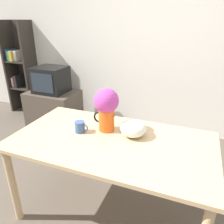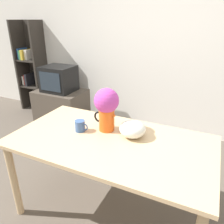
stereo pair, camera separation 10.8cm
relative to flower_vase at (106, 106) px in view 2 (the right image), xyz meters
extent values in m
cube|color=silver|center=(0.06, 1.67, 0.34)|extent=(8.00, 0.05, 2.60)
cube|color=tan|center=(0.10, -0.14, -0.23)|extent=(1.57, 0.86, 0.03)
cylinder|color=tan|center=(-0.63, -0.51, -0.60)|extent=(0.06, 0.06, 0.71)
cylinder|color=tan|center=(-0.63, 0.23, -0.60)|extent=(0.06, 0.06, 0.71)
cylinder|color=tan|center=(0.82, 0.23, -0.60)|extent=(0.06, 0.06, 0.71)
cylinder|color=#E05619|center=(0.00, 0.00, -0.12)|extent=(0.13, 0.13, 0.19)
cone|color=#E05619|center=(0.06, 0.00, -0.05)|extent=(0.05, 0.05, 0.05)
torus|color=black|center=(-0.07, 0.00, -0.11)|extent=(0.10, 0.02, 0.10)
sphere|color=#3D7033|center=(0.00, 0.00, 0.01)|extent=(0.15, 0.15, 0.15)
sphere|color=#B23D99|center=(0.00, 0.00, 0.05)|extent=(0.20, 0.20, 0.20)
cylinder|color=#385689|center=(-0.19, -0.11, -0.17)|extent=(0.08, 0.08, 0.09)
torus|color=#385689|center=(-0.15, -0.11, -0.17)|extent=(0.06, 0.01, 0.06)
ellipsoid|color=silver|center=(0.24, -0.01, -0.15)|extent=(0.21, 0.21, 0.13)
cube|color=#4C4238|center=(-1.42, 1.17, -0.68)|extent=(0.77, 0.55, 0.56)
cube|color=black|center=(-1.42, 1.17, -0.21)|extent=(0.47, 0.41, 0.39)
cube|color=#232D38|center=(-1.42, 0.96, -0.21)|extent=(0.37, 0.01, 0.28)
cube|color=#2D2823|center=(-2.50, 1.49, -0.16)|extent=(0.04, 0.33, 1.60)
cube|color=#2D2823|center=(-2.05, 1.49, -0.16)|extent=(0.04, 0.33, 1.60)
cube|color=#2D2823|center=(-2.28, 1.65, -0.16)|extent=(0.48, 0.01, 1.60)
cube|color=#2D2823|center=(-2.28, 1.49, -0.51)|extent=(0.41, 0.30, 0.03)
cube|color=silver|center=(-2.44, 1.48, -0.42)|extent=(0.04, 0.19, 0.17)
cube|color=#B72D28|center=(-2.40, 1.48, -0.40)|extent=(0.04, 0.18, 0.20)
cube|color=black|center=(-2.35, 1.48, -0.39)|extent=(0.05, 0.24, 0.21)
cube|color=#2D2823|center=(-2.28, 1.49, -0.04)|extent=(0.41, 0.30, 0.03)
cube|color=#284C8E|center=(-2.44, 1.48, 0.07)|extent=(0.04, 0.21, 0.19)
cube|color=#337A4C|center=(-2.39, 1.48, 0.06)|extent=(0.04, 0.26, 0.16)
cube|color=gold|center=(-2.33, 1.48, 0.06)|extent=(0.05, 0.28, 0.17)
cube|color=silver|center=(-2.27, 1.48, 0.06)|extent=(0.06, 0.20, 0.17)
camera|label=1|loc=(0.65, -1.51, 0.65)|focal=35.00mm
camera|label=2|loc=(0.75, -1.47, 0.65)|focal=35.00mm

